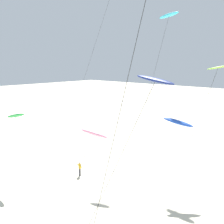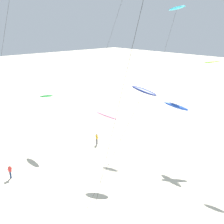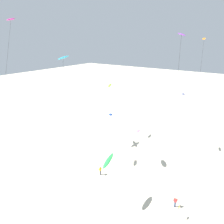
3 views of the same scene
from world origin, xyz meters
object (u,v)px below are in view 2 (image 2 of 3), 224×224
at_px(kite_blue, 176,106).
at_px(kite_flyer_middle, 97,139).
at_px(kite_cyan, 177,9).
at_px(kite_lime, 211,64).
at_px(kite_green, 46,96).
at_px(kite_flyer_nearest, 10,171).
at_px(kite_pink, 106,116).
at_px(kite_navy, 143,93).

xyz_separation_m(kite_blue, kite_flyer_middle, (-10.16, -4.87, -6.41)).
bearing_deg(kite_cyan, kite_flyer_middle, -109.57).
height_order(kite_lime, kite_flyer_middle, kite_lime).
bearing_deg(kite_green, kite_flyer_nearest, -57.62).
relative_size(kite_pink, kite_navy, 0.59).
bearing_deg(kite_flyer_nearest, kite_green, 122.38).
distance_m(kite_lime, kite_flyer_middle, 18.99).
bearing_deg(kite_flyer_middle, kite_pink, -29.84).
distance_m(kite_navy, kite_flyer_middle, 21.48).
bearing_deg(kite_pink, kite_green, -172.23).
bearing_deg(kite_cyan, kite_blue, -50.07).
relative_size(kite_pink, kite_flyer_nearest, 4.61).
relative_size(kite_pink, kite_cyan, 0.39).
bearing_deg(kite_lime, kite_cyan, 151.23).
xyz_separation_m(kite_navy, kite_cyan, (-11.76, 20.43, 6.82)).
bearing_deg(kite_cyan, kite_navy, -60.08).
xyz_separation_m(kite_cyan, kite_flyer_middle, (-4.24, -11.94, -18.37)).
bearing_deg(kite_green, kite_blue, 34.00).
distance_m(kite_cyan, kite_flyer_nearest, 31.48).
xyz_separation_m(kite_pink, kite_lime, (6.57, 10.82, 5.67)).
bearing_deg(kite_blue, kite_green, -146.00).
relative_size(kite_lime, kite_flyer_nearest, 7.96).
distance_m(kite_navy, kite_flyer_nearest, 20.08).
bearing_deg(kite_pink, kite_lime, 58.76).
distance_m(kite_pink, kite_flyer_middle, 9.67).
bearing_deg(kite_pink, kite_navy, -26.64).
xyz_separation_m(kite_pink, kite_cyan, (-2.20, 15.64, 12.18)).
bearing_deg(kite_navy, kite_green, 171.12).
bearing_deg(kite_blue, kite_pink, -113.41).
bearing_deg(kite_blue, kite_flyer_middle, -154.38).
relative_size(kite_cyan, kite_flyer_nearest, 11.93).
bearing_deg(kite_flyer_nearest, kite_flyer_middle, 91.30).
bearing_deg(kite_navy, kite_blue, 113.61).
xyz_separation_m(kite_pink, kite_flyer_middle, (-6.45, 3.70, -6.19)).
bearing_deg(kite_lime, kite_flyer_middle, -151.29).
xyz_separation_m(kite_lime, kite_flyer_nearest, (-12.71, -20.45, -11.86)).
height_order(kite_pink, kite_flyer_middle, kite_pink).
relative_size(kite_cyan, kite_blue, 2.50).
bearing_deg(kite_blue, kite_flyer_nearest, -118.45).
distance_m(kite_navy, kite_blue, 15.46).
height_order(kite_pink, kite_cyan, kite_cyan).
height_order(kite_cyan, kite_flyer_nearest, kite_cyan).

